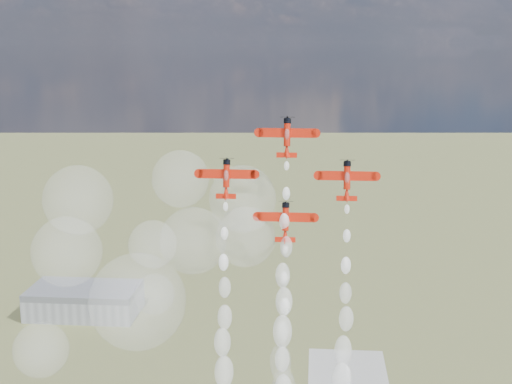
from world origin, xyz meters
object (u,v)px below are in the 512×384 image
at_px(hangar, 84,301).
at_px(plane_slot, 285,221).
at_px(plane_right, 347,180).
at_px(plane_left, 226,178).
at_px(plane_lead, 287,137).

distance_m(hangar, plane_slot, 214.43).
bearing_deg(plane_right, plane_left, 180.00).
relative_size(plane_left, plane_right, 1.00).
xyz_separation_m(plane_lead, plane_slot, (0.00, -3.79, -16.23)).
relative_size(plane_lead, plane_left, 1.00).
relative_size(plane_lead, plane_right, 1.00).
bearing_deg(plane_lead, plane_right, -9.04).
bearing_deg(plane_right, plane_slot, -170.96).
bearing_deg(plane_slot, plane_right, 9.04).
bearing_deg(plane_left, plane_slot, -9.04).
xyz_separation_m(plane_left, plane_slot, (11.91, -1.89, -8.12)).
bearing_deg(hangar, plane_slot, -59.35).
bearing_deg(plane_right, hangar, 123.83).
bearing_deg(hangar, plane_right, -56.17).
relative_size(hangar, plane_left, 4.43).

